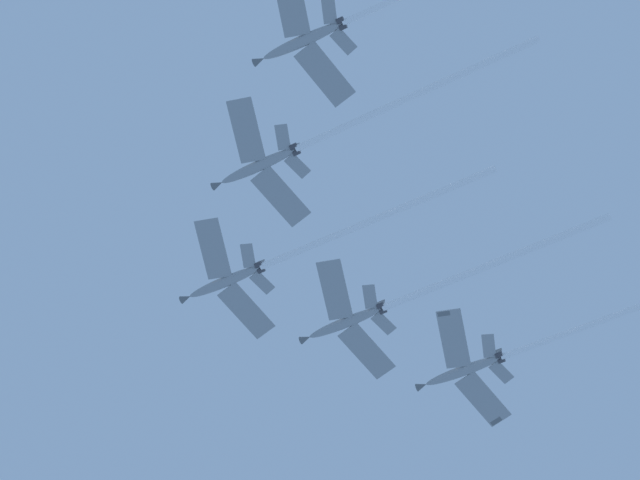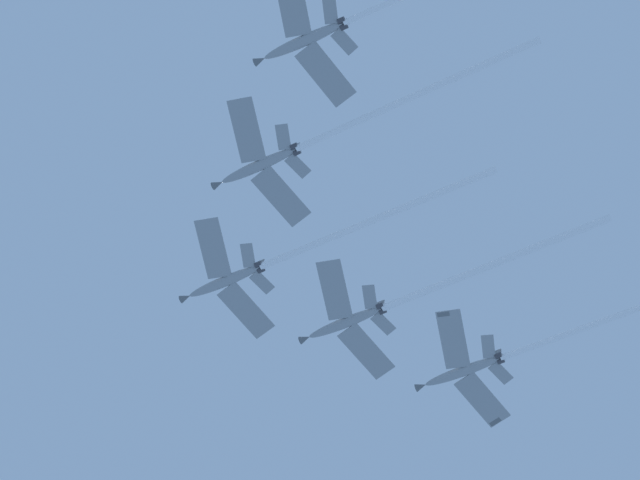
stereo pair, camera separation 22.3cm
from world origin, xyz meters
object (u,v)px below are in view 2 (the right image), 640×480
Objects in this scene: jet_left_wing at (326,135)px; jet_left_outer at (359,16)px; jet_lead at (291,254)px; jet_right_wing at (412,296)px; jet_right_outer at (524,349)px.

jet_left_outer is at bearing -129.63° from jet_left_wing.
jet_right_wing is (14.57, -10.85, -2.59)m from jet_lead.
jet_lead is 35.80m from jet_left_outer.
jet_right_wing is 40.67m from jet_left_outer.
jet_lead is 1.08× the size of jet_left_outer.
jet_lead is 1.04× the size of jet_right_wing.
jet_right_wing reaches higher than jet_right_outer.
jet_lead is 1.01× the size of jet_left_wing.
jet_right_wing is (26.19, 3.64, -0.12)m from jet_left_wing.
jet_lead is at bearing 50.84° from jet_left_outer.
jet_left_wing is 1.03× the size of jet_right_wing.
jet_left_wing is 26.44m from jet_right_wing.
jet_lead reaches higher than jet_right_outer.
jet_right_outer is (52.77, 7.97, 0.37)m from jet_left_outer.
jet_left_outer is (-22.46, -27.58, -4.03)m from jet_lead.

